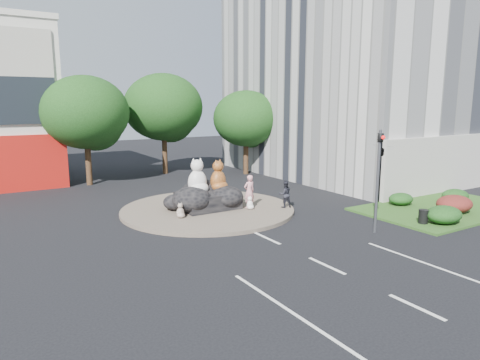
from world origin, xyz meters
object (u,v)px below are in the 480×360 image
at_px(cat_white, 197,176).
at_px(pedestrian_dark, 285,194).
at_px(pedestrian_pink, 249,191).
at_px(litter_bin, 423,216).
at_px(kitten_calico, 180,210).
at_px(kitten_white, 250,202).
at_px(cat_tabby, 218,175).

xyz_separation_m(cat_white, pedestrian_dark, (4.55, -2.25, -1.15)).
relative_size(pedestrian_pink, litter_bin, 2.70).
height_order(cat_white, kitten_calico, cat_white).
distance_m(kitten_calico, litter_bin, 12.64).
bearing_deg(kitten_white, pedestrian_dark, -40.24).
bearing_deg(litter_bin, pedestrian_pink, 129.74).
bearing_deg(litter_bin, cat_white, 135.96).
bearing_deg(cat_white, cat_tabby, 6.75).
distance_m(cat_white, kitten_white, 3.37).
xyz_separation_m(cat_white, cat_tabby, (1.35, 0.01, -0.09)).
relative_size(cat_white, kitten_white, 2.66).
bearing_deg(pedestrian_pink, cat_tabby, -44.09).
height_order(cat_tabby, litter_bin, cat_tabby).
distance_m(cat_tabby, litter_bin, 11.32).
relative_size(kitten_calico, kitten_white, 1.05).
distance_m(pedestrian_pink, pedestrian_dark, 2.10).
relative_size(cat_white, litter_bin, 2.92).
relative_size(cat_white, pedestrian_dark, 1.32).
relative_size(cat_white, pedestrian_pink, 1.08).
bearing_deg(cat_tabby, pedestrian_dark, -58.55).
relative_size(kitten_white, litter_bin, 1.10).
relative_size(cat_white, cat_tabby, 1.09).
bearing_deg(pedestrian_dark, kitten_calico, 6.23).
bearing_deg(litter_bin, pedestrian_dark, 124.05).
bearing_deg(cat_tabby, kitten_calico, 178.15).
xyz_separation_m(kitten_white, pedestrian_pink, (0.16, 0.32, 0.57)).
height_order(pedestrian_pink, litter_bin, pedestrian_pink).
bearing_deg(cat_tabby, cat_white, 157.06).
relative_size(kitten_calico, pedestrian_dark, 0.52).
height_order(cat_tabby, pedestrian_pink, cat_tabby).
height_order(cat_white, litter_bin, cat_white).
bearing_deg(kitten_calico, cat_tabby, 27.41).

